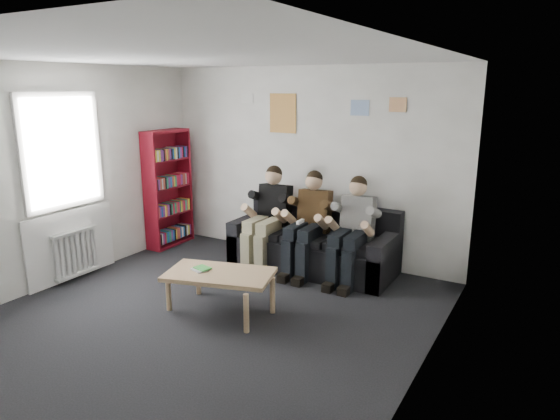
% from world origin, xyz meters
% --- Properties ---
extents(room_shell, '(5.00, 5.00, 5.00)m').
position_xyz_m(room_shell, '(0.00, 0.00, 1.35)').
color(room_shell, black).
rests_on(room_shell, ground).
extents(sofa, '(2.21, 0.90, 0.85)m').
position_xyz_m(sofa, '(0.32, 2.08, 0.31)').
color(sofa, black).
rests_on(sofa, ground).
extents(bookshelf, '(0.27, 0.80, 1.79)m').
position_xyz_m(bookshelf, '(-2.09, 1.90, 0.89)').
color(bookshelf, maroon).
rests_on(bookshelf, ground).
extents(coffee_table, '(1.15, 0.63, 0.46)m').
position_xyz_m(coffee_table, '(0.03, 0.34, 0.40)').
color(coffee_table, tan).
rests_on(coffee_table, ground).
extents(game_cases, '(0.19, 0.16, 0.03)m').
position_xyz_m(game_cases, '(-0.19, 0.30, 0.47)').
color(game_cases, silver).
rests_on(game_cases, coffee_table).
extents(person_left, '(0.42, 0.91, 1.37)m').
position_xyz_m(person_left, '(-0.30, 1.88, 0.68)').
color(person_left, black).
rests_on(person_left, sofa).
extents(person_middle, '(0.42, 0.89, 1.35)m').
position_xyz_m(person_middle, '(0.32, 1.88, 0.67)').
color(person_middle, '#54381C').
rests_on(person_middle, sofa).
extents(person_right, '(0.41, 0.87, 1.34)m').
position_xyz_m(person_right, '(0.94, 1.88, 0.67)').
color(person_right, silver).
rests_on(person_right, sofa).
extents(radiator, '(0.10, 0.64, 0.60)m').
position_xyz_m(radiator, '(-2.15, 0.20, 0.35)').
color(radiator, white).
rests_on(radiator, ground).
extents(window, '(0.05, 1.30, 2.36)m').
position_xyz_m(window, '(-2.22, 0.20, 1.03)').
color(window, white).
rests_on(window, room_shell).
extents(poster_large, '(0.42, 0.01, 0.55)m').
position_xyz_m(poster_large, '(-0.40, 2.49, 2.05)').
color(poster_large, gold).
rests_on(poster_large, room_shell).
extents(poster_blue, '(0.25, 0.01, 0.20)m').
position_xyz_m(poster_blue, '(0.75, 2.49, 2.15)').
color(poster_blue, '#448EE7').
rests_on(poster_blue, room_shell).
extents(poster_pink, '(0.22, 0.01, 0.18)m').
position_xyz_m(poster_pink, '(1.25, 2.49, 2.20)').
color(poster_pink, '#CB3F7A').
rests_on(poster_pink, room_shell).
extents(poster_sign, '(0.20, 0.01, 0.14)m').
position_xyz_m(poster_sign, '(-1.00, 2.49, 2.25)').
color(poster_sign, white).
rests_on(poster_sign, room_shell).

